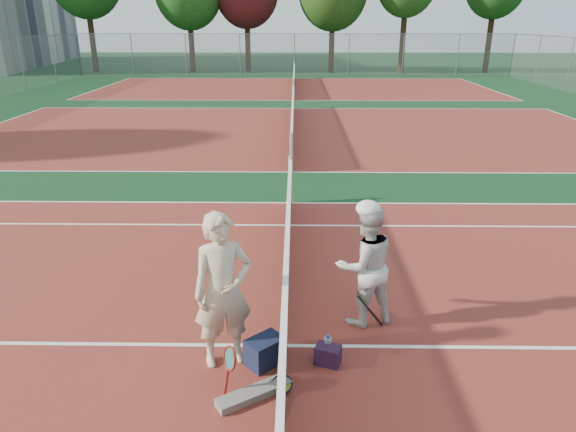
{
  "coord_description": "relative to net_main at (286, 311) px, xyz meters",
  "views": [
    {
      "loc": [
        0.11,
        -5.51,
        3.87
      ],
      "look_at": [
        0.0,
        1.9,
        1.05
      ],
      "focal_mm": 32.0,
      "sensor_mm": 36.0,
      "label": 1
    }
  ],
  "objects": [
    {
      "name": "racket_spare",
      "position": [
        -0.02,
        -0.83,
        -0.46
      ],
      "size": [
        0.28,
        0.6,
        0.11
      ],
      "primitive_type": null,
      "rotation": [
        0.0,
        0.0,
        1.59
      ],
      "color": "black",
      "rests_on": "ground"
    },
    {
      "name": "court_main",
      "position": [
        0.0,
        0.0,
        -0.51
      ],
      "size": [
        23.77,
        10.97,
        0.01
      ],
      "primitive_type": "cube",
      "color": "maroon",
      "rests_on": "ground"
    },
    {
      "name": "net_cover_canvas",
      "position": [
        -0.33,
        -0.95,
        -0.46
      ],
      "size": [
        0.85,
        0.64,
        0.09
      ],
      "primitive_type": "cube",
      "rotation": [
        0.0,
        0.0,
        0.56
      ],
      "color": "slate",
      "rests_on": "ground"
    },
    {
      "name": "ground",
      "position": [
        0.0,
        0.0,
        -0.51
      ],
      "size": [
        130.0,
        130.0,
        0.0
      ],
      "primitive_type": "plane",
      "color": "#0D3217",
      "rests_on": "ground"
    },
    {
      "name": "net_far_b",
      "position": [
        0.0,
        27.0,
        0.0
      ],
      "size": [
        0.1,
        10.98,
        1.02
      ],
      "primitive_type": null,
      "color": "black",
      "rests_on": "ground"
    },
    {
      "name": "net_main",
      "position": [
        0.0,
        0.0,
        0.0
      ],
      "size": [
        0.1,
        10.98,
        1.02
      ],
      "primitive_type": null,
      "color": "black",
      "rests_on": "ground"
    },
    {
      "name": "racket_red",
      "position": [
        -0.59,
        -0.9,
        -0.21
      ],
      "size": [
        0.27,
        0.3,
        0.59
      ],
      "primitive_type": null,
      "rotation": [
        0.0,
        0.0,
        0.63
      ],
      "color": "maroon",
      "rests_on": "ground"
    },
    {
      "name": "sports_bag_purple",
      "position": [
        0.51,
        -0.35,
        -0.39
      ],
      "size": [
        0.35,
        0.29,
        0.24
      ],
      "primitive_type": "cube",
      "rotation": [
        0.0,
        0.0,
        -0.34
      ],
      "color": "black",
      "rests_on": "ground"
    },
    {
      "name": "net_far_a",
      "position": [
        0.0,
        13.5,
        0.0
      ],
      "size": [
        0.1,
        10.98,
        1.02
      ],
      "primitive_type": null,
      "color": "black",
      "rests_on": "ground"
    },
    {
      "name": "court_far_a",
      "position": [
        0.0,
        13.5,
        -0.51
      ],
      "size": [
        23.77,
        10.97,
        0.01
      ],
      "primitive_type": "cube",
      "color": "maroon",
      "rests_on": "ground"
    },
    {
      "name": "court_far_b",
      "position": [
        0.0,
        27.0,
        -0.51
      ],
      "size": [
        23.77,
        10.97,
        0.01
      ],
      "primitive_type": "cube",
      "color": "maroon",
      "rests_on": "ground"
    },
    {
      "name": "player_b",
      "position": [
        1.04,
        0.61,
        0.33
      ],
      "size": [
        0.99,
        0.88,
        1.69
      ],
      "primitive_type": "imported",
      "rotation": [
        0.0,
        0.0,
        3.49
      ],
      "color": "silver",
      "rests_on": "ground"
    },
    {
      "name": "water_bottle",
      "position": [
        0.51,
        -0.26,
        -0.36
      ],
      "size": [
        0.09,
        0.09,
        0.3
      ],
      "primitive_type": "cylinder",
      "color": "#C8E3FE",
      "rests_on": "ground"
    },
    {
      "name": "sports_bag_navy",
      "position": [
        -0.24,
        -0.35,
        -0.34
      ],
      "size": [
        0.52,
        0.51,
        0.34
      ],
      "primitive_type": "cube",
      "rotation": [
        0.0,
        0.0,
        0.74
      ],
      "color": "#101732",
      "rests_on": "ground"
    },
    {
      "name": "racket_black_held",
      "position": [
        1.03,
        0.4,
        -0.26
      ],
      "size": [
        0.45,
        0.38,
        0.5
      ],
      "primitive_type": null,
      "rotation": [
        0.0,
        0.0,
        3.47
      ],
      "color": "black",
      "rests_on": "ground"
    },
    {
      "name": "fence_back",
      "position": [
        0.0,
        34.0,
        0.99
      ],
      "size": [
        32.0,
        0.06,
        3.0
      ],
      "primitive_type": null,
      "color": "slate",
      "rests_on": "ground"
    },
    {
      "name": "player_a",
      "position": [
        -0.72,
        -0.29,
        0.44
      ],
      "size": [
        0.81,
        0.67,
        1.91
      ],
      "primitive_type": "imported",
      "rotation": [
        0.0,
        0.0,
        0.36
      ],
      "color": "beige",
      "rests_on": "ground"
    }
  ]
}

